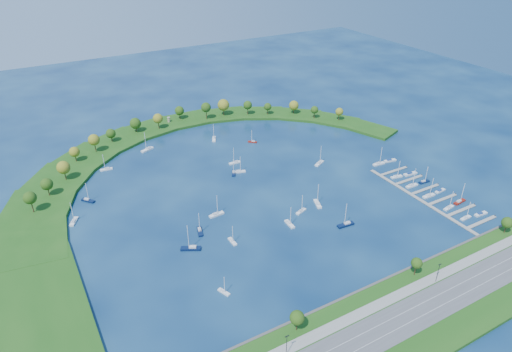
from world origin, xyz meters
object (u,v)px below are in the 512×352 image
moored_boat_2 (232,241)px  moored_boat_5 (74,221)px  moored_boat_14 (191,248)px  docked_boat_9 (410,174)px  docked_boat_8 (397,176)px  docked_boat_11 (390,160)px  moored_boat_17 (216,214)px  harbor_tower (169,119)px  docked_boat_7 (424,181)px  moored_boat_10 (235,162)px  docked_boat_5 (440,191)px  moored_boat_13 (319,163)px  moored_boat_4 (234,173)px  docked_boat_0 (466,217)px  moored_boat_11 (301,211)px  moored_boat_7 (106,169)px  moored_boat_15 (214,139)px  docked_boat_3 (460,201)px  docked_boat_4 (429,195)px  docked_boat_6 (412,185)px  moored_boat_3 (239,171)px  moored_boat_0 (200,231)px  moored_boat_1 (318,203)px  moored_boat_8 (147,149)px  moored_boat_16 (224,291)px  docked_boat_10 (379,163)px  docked_boat_1 (481,214)px  dock_system (428,196)px  moored_boat_18 (346,224)px  docked_boat_2 (449,207)px  moored_boat_12 (252,141)px  moored_boat_6 (290,223)px

moored_boat_2 → moored_boat_5: 88.71m
moored_boat_14 → docked_boat_9: moored_boat_14 is taller
docked_boat_8 → docked_boat_11: (12.35, 18.59, -0.24)m
moored_boat_2 → moored_boat_17: size_ratio=0.81×
harbor_tower → docked_boat_7: docked_boat_7 is taller
moored_boat_10 → docked_boat_5: bearing=136.3°
moored_boat_13 → moored_boat_14: size_ratio=0.89×
moored_boat_4 → docked_boat_0: (88.24, -107.92, -0.01)m
moored_boat_11 → moored_boat_17: size_ratio=0.85×
moored_boat_7 → moored_boat_15: moored_boat_15 is taller
moored_boat_2 → docked_boat_0: size_ratio=0.98×
docked_boat_3 → docked_boat_4: size_ratio=1.03×
docked_boat_6 → moored_boat_3: bearing=141.4°
moored_boat_0 → docked_boat_0: 145.64m
moored_boat_0 → moored_boat_1: moored_boat_1 is taller
moored_boat_0 → moored_boat_13: size_ratio=0.95×
moored_boat_11 → moored_boat_17: 47.47m
harbor_tower → moored_boat_8: (-29.94, -37.59, -3.07)m
docked_boat_3 → docked_boat_7: docked_boat_3 is taller
moored_boat_3 → docked_boat_7: moored_boat_3 is taller
moored_boat_16 → docked_boat_10: (143.26, 56.78, 0.09)m
moored_boat_0 → docked_boat_0: bearing=81.4°
docked_boat_4 → docked_boat_1: bearing=-68.0°
moored_boat_2 → moored_boat_8: bearing=-178.0°
dock_system → moored_boat_5: (-188.23, 76.40, 0.56)m
moored_boat_5 → docked_boat_8: 195.02m
docked_boat_1 → docked_boat_8: bearing=104.6°
moored_boat_8 → moored_boat_17: (7.97, -98.32, -0.05)m
moored_boat_15 → moored_boat_18: 135.06m
moored_boat_14 → docked_boat_8: moored_boat_14 is taller
harbor_tower → moored_boat_0: 150.14m
moored_boat_17 → dock_system: bearing=-26.2°
harbor_tower → docked_boat_11: (108.53, -135.35, -3.39)m
docked_boat_2 → dock_system: bearing=83.0°
moored_boat_1 → moored_boat_5: size_ratio=1.08×
docked_boat_4 → docked_boat_9: (10.45, 24.80, -0.22)m
moored_boat_14 → moored_boat_18: bearing=-167.2°
moored_boat_17 → moored_boat_14: bearing=-144.4°
moored_boat_11 → moored_boat_15: size_ratio=0.86×
moored_boat_3 → docked_boat_4: docked_boat_4 is taller
moored_boat_12 → docked_boat_8: 106.08m
moored_boat_18 → docked_boat_10: 77.63m
moored_boat_6 → moored_boat_16: 60.41m
dock_system → moored_boat_2: (-121.08, 18.44, 0.51)m
moored_boat_3 → docked_boat_2: bearing=-31.3°
moored_boat_0 → moored_boat_18: bearing=80.8°
moored_boat_11 → moored_boat_16: 74.59m
dock_system → moored_boat_3: (-83.83, 81.70, 0.54)m
moored_boat_15 → docked_boat_7: bearing=62.7°
moored_boat_0 → docked_boat_9: (142.83, -9.84, -0.23)m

